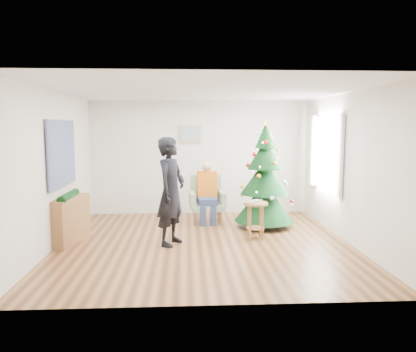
{
  "coord_description": "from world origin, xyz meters",
  "views": [
    {
      "loc": [
        -0.31,
        -6.85,
        2.0
      ],
      "look_at": [
        0.1,
        0.6,
        1.1
      ],
      "focal_mm": 35.0,
      "sensor_mm": 36.0,
      "label": 1
    }
  ],
  "objects": [
    {
      "name": "standing_man",
      "position": [
        -0.56,
        -0.05,
        0.92
      ],
      "size": [
        0.68,
        0.79,
        1.84
      ],
      "primitive_type": "imported",
      "rotation": [
        0.0,
        0.0,
        1.14
      ],
      "color": "black",
      "rests_on": "floor"
    },
    {
      "name": "ceiling",
      "position": [
        0.0,
        0.0,
        2.6
      ],
      "size": [
        5.0,
        5.0,
        0.0
      ],
      "primitive_type": "plane",
      "rotation": [
        3.14,
        0.0,
        0.0
      ],
      "color": "white",
      "rests_on": "wall_back"
    },
    {
      "name": "wall_front",
      "position": [
        0.0,
        -2.5,
        1.3
      ],
      "size": [
        5.0,
        0.0,
        5.0
      ],
      "primitive_type": "plane",
      "rotation": [
        -1.57,
        0.0,
        0.0
      ],
      "color": "silver",
      "rests_on": "floor"
    },
    {
      "name": "curtains",
      "position": [
        2.44,
        1.0,
        1.5
      ],
      "size": [
        0.05,
        1.75,
        1.5
      ],
      "color": "white",
      "rests_on": "wall_right"
    },
    {
      "name": "stool",
      "position": [
        0.93,
        0.22,
        0.34
      ],
      "size": [
        0.44,
        0.44,
        0.66
      ],
      "rotation": [
        0.0,
        0.0,
        0.4
      ],
      "color": "brown",
      "rests_on": "floor"
    },
    {
      "name": "seated_person",
      "position": [
        0.13,
        1.51,
        0.66
      ],
      "size": [
        0.42,
        0.6,
        1.29
      ],
      "rotation": [
        0.0,
        0.0,
        0.08
      ],
      "color": "navy",
      "rests_on": "armchair"
    },
    {
      "name": "tapestry",
      "position": [
        -2.46,
        0.3,
        1.55
      ],
      "size": [
        0.03,
        1.5,
        1.15
      ],
      "primitive_type": "cube",
      "color": "black",
      "rests_on": "wall_left"
    },
    {
      "name": "game_controller",
      "position": [
        -0.37,
        -0.08,
        1.23
      ],
      "size": [
        0.09,
        0.13,
        0.04
      ],
      "primitive_type": "cube",
      "rotation": [
        0.0,
        0.0,
        -0.43
      ],
      "color": "white",
      "rests_on": "standing_man"
    },
    {
      "name": "floor",
      "position": [
        0.0,
        0.0,
        0.0
      ],
      "size": [
        5.0,
        5.0,
        0.0
      ],
      "primitive_type": "plane",
      "color": "brown",
      "rests_on": "ground"
    },
    {
      "name": "wall_back",
      "position": [
        0.0,
        2.5,
        1.3
      ],
      "size": [
        5.0,
        0.0,
        5.0
      ],
      "primitive_type": "plane",
      "rotation": [
        1.57,
        0.0,
        0.0
      ],
      "color": "silver",
      "rests_on": "floor"
    },
    {
      "name": "wall_left",
      "position": [
        -2.5,
        0.0,
        1.3
      ],
      "size": [
        0.0,
        5.0,
        5.0
      ],
      "primitive_type": "plane",
      "rotation": [
        1.57,
        0.0,
        1.57
      ],
      "color": "silver",
      "rests_on": "floor"
    },
    {
      "name": "armchair",
      "position": [
        0.13,
        1.57,
        0.36
      ],
      "size": [
        0.77,
        0.71,
        0.98
      ],
      "rotation": [
        0.0,
        0.0,
        0.08
      ],
      "color": "gray",
      "rests_on": "floor"
    },
    {
      "name": "garland",
      "position": [
        -2.33,
        0.15,
        0.82
      ],
      "size": [
        0.14,
        0.9,
        0.14
      ],
      "primitive_type": "cylinder",
      "rotation": [
        1.57,
        0.0,
        0.0
      ],
      "color": "black",
      "rests_on": "console"
    },
    {
      "name": "framed_picture",
      "position": [
        -0.2,
        2.46,
        1.85
      ],
      "size": [
        0.52,
        0.05,
        0.42
      ],
      "color": "tan",
      "rests_on": "wall_back"
    },
    {
      "name": "wall_right",
      "position": [
        2.5,
        0.0,
        1.3
      ],
      "size": [
        0.0,
        5.0,
        5.0
      ],
      "primitive_type": "plane",
      "rotation": [
        1.57,
        0.0,
        -1.57
      ],
      "color": "silver",
      "rests_on": "floor"
    },
    {
      "name": "christmas_tree",
      "position": [
        1.27,
        1.13,
        0.97
      ],
      "size": [
        1.19,
        1.19,
        2.16
      ],
      "rotation": [
        0.0,
        0.0,
        0.34
      ],
      "color": "#3F2816",
      "rests_on": "floor"
    },
    {
      "name": "laptop",
      "position": [
        0.93,
        0.22,
        0.68
      ],
      "size": [
        0.43,
        0.42,
        0.03
      ],
      "primitive_type": "imported",
      "rotation": [
        0.0,
        0.0,
        0.75
      ],
      "color": "silver",
      "rests_on": "stool"
    },
    {
      "name": "window_panel",
      "position": [
        2.47,
        1.0,
        1.5
      ],
      "size": [
        0.04,
        1.3,
        1.4
      ],
      "primitive_type": "cube",
      "color": "white",
      "rests_on": "wall_right"
    },
    {
      "name": "console",
      "position": [
        -2.33,
        0.15,
        0.4
      ],
      "size": [
        0.51,
        1.04,
        0.8
      ],
      "primitive_type": "cube",
      "rotation": [
        0.0,
        0.0,
        -0.22
      ],
      "color": "brown",
      "rests_on": "floor"
    }
  ]
}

